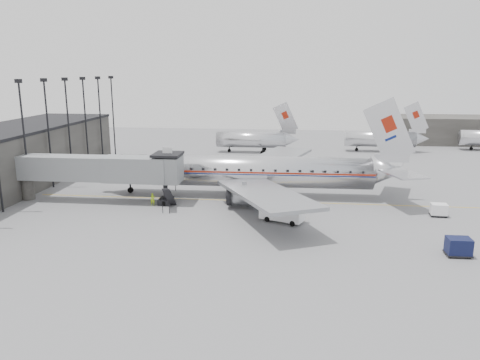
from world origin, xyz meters
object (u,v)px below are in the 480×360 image
object	(u,v)px
airliner	(250,171)
baggage_cart_white	(439,210)
service_van	(283,211)
ramp_worker	(153,199)
baggage_cart_navy	(459,246)

from	to	relation	value
airliner	baggage_cart_white	distance (m)	23.32
airliner	service_van	size ratio (longest dim) A/B	8.11
service_van	baggage_cart_white	distance (m)	18.15
airliner	baggage_cart_white	world-z (taller)	airliner
airliner	ramp_worker	size ratio (longest dim) A/B	26.64
service_van	baggage_cart_white	bearing A→B (deg)	35.45
service_van	baggage_cart_white	size ratio (longest dim) A/B	2.64
baggage_cart_navy	ramp_worker	bearing A→B (deg)	157.53
service_van	ramp_worker	world-z (taller)	service_van
ramp_worker	service_van	bearing A→B (deg)	-29.70
service_van	baggage_cart_navy	xyz separation A→B (m)	(15.93, -8.02, -0.28)
baggage_cart_navy	baggage_cart_white	bearing A→B (deg)	80.58
service_van	baggage_cart_white	world-z (taller)	service_van
airliner	baggage_cart_navy	distance (m)	27.70
airliner	service_van	world-z (taller)	airliner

